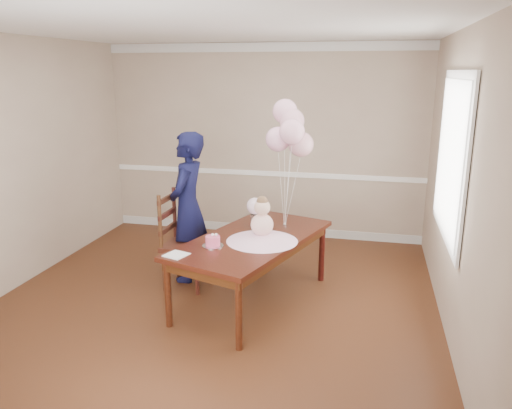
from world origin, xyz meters
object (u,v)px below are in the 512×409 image
at_px(dining_table_top, 252,239).
at_px(birthday_cake, 213,241).
at_px(dining_chair_seat, 186,245).
at_px(woman, 188,207).

relative_size(dining_table_top, birthday_cake, 13.33).
bearing_deg(dining_chair_seat, woman, 105.07).
bearing_deg(woman, birthday_cake, 34.10).
distance_m(dining_table_top, woman, 0.97).
bearing_deg(woman, dining_table_top, 61.96).
distance_m(dining_table_top, dining_chair_seat, 0.85).
bearing_deg(dining_table_top, birthday_cake, -113.96).
xyz_separation_m(dining_table_top, birthday_cake, (-0.31, -0.34, 0.08)).
relative_size(dining_table_top, dining_chair_seat, 4.03).
height_order(birthday_cake, woman, woman).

